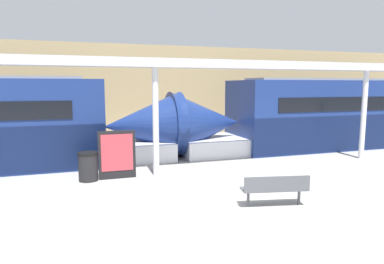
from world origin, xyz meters
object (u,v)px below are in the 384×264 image
train_left (343,114)px  support_column_far (364,115)px  trash_bin (88,166)px  support_column_near (156,122)px  bench_near (275,188)px  poster_board (117,155)px

train_left → support_column_far: 3.11m
train_left → trash_bin: 12.20m
support_column_near → trash_bin: bearing=179.3°
support_column_near → bench_near: bearing=-60.7°
train_left → bench_near: train_left is taller
trash_bin → support_column_near: 2.46m
trash_bin → bench_near: bearing=-41.8°
support_column_near → poster_board: bearing=-179.3°
bench_near → support_column_near: (-2.09, 3.72, 1.25)m
bench_near → train_left: bearing=51.7°
support_column_near → support_column_far: same height
trash_bin → support_column_far: support_column_far is taller
poster_board → support_column_far: size_ratio=0.44×
poster_board → support_column_near: support_column_near is taller
bench_near → trash_bin: 5.62m
poster_board → support_column_near: bearing=0.7°
trash_bin → support_column_near: size_ratio=0.25×
support_column_near → support_column_far: (8.29, 0.00, 0.00)m
bench_near → poster_board: 4.98m
train_left → poster_board: 11.35m
bench_near → trash_bin: bearing=149.7°
train_left → support_column_near: (-9.75, -2.74, 0.21)m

